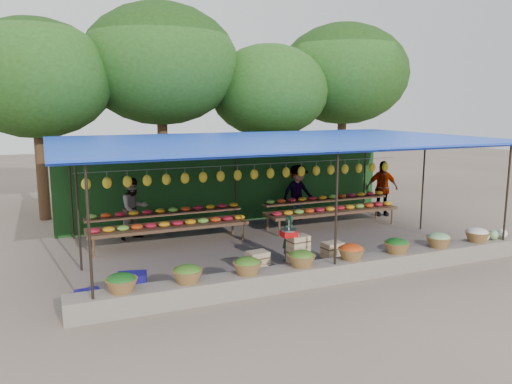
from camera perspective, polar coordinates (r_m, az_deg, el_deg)
name	(u,v)px	position (r m, az deg, el deg)	size (l,w,h in m)	color
ground	(275,247)	(13.13, 2.20, -6.28)	(60.00, 60.00, 0.00)	#68594D
stone_curb	(331,271)	(10.76, 8.53, -8.94)	(10.60, 0.55, 0.40)	#6B6255
stall_canopy	(275,144)	(12.71, 2.14, 5.46)	(10.80, 6.60, 2.82)	black
produce_baskets	(327,255)	(10.60, 8.12, -7.16)	(8.98, 0.58, 0.34)	brown
netting_backdrop	(233,183)	(15.70, -2.68, 1.08)	(10.60, 0.06, 2.50)	#1D4C1B
tree_row	(217,76)	(18.48, -4.54, 13.12)	(16.51, 5.50, 7.12)	#361F13
fruit_table_left	(168,222)	(13.43, -9.98, -3.38)	(4.21, 0.95, 0.93)	#4B331E
fruit_table_right	(331,207)	(15.31, 8.56, -1.70)	(4.21, 0.95, 0.93)	#4B331E
crate_counter	(297,255)	(11.39, 4.71, -7.21)	(2.39, 0.39, 0.77)	tan
weighing_scale	(289,233)	(11.15, 3.77, -4.65)	(0.35, 0.35, 0.37)	red
vendor_seated	(288,238)	(11.86, 3.68, -5.29)	(0.40, 0.26, 1.10)	#183622
customer_left	(134,209)	(14.08, -13.77, -1.87)	(0.83, 0.65, 1.71)	slate
customer_mid	(298,193)	(16.02, 4.79, -0.07)	(1.15, 0.66, 1.78)	slate
customer_right	(382,188)	(17.16, 14.19, 0.42)	(1.08, 0.45, 1.84)	slate
blue_crate_front	(132,282)	(10.43, -13.99, -9.92)	(0.57, 0.41, 0.34)	navy
blue_crate_back	(88,297)	(9.99, -18.66, -11.30)	(0.44, 0.31, 0.26)	navy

